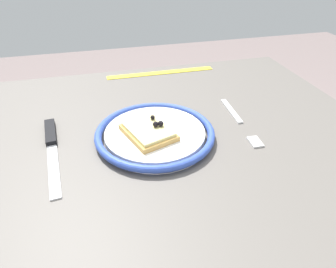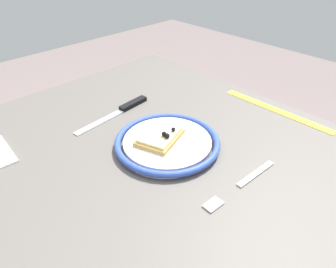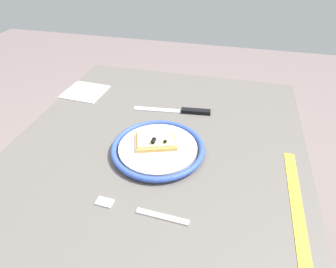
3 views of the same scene
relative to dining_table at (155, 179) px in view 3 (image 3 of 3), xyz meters
The scene contains 7 objects.
dining_table is the anchor object (origin of this frame).
plate 0.11m from the dining_table, 65.86° to the right, with size 0.24×0.24×0.02m.
pizza_slice_near 0.13m from the dining_table, ahead, with size 0.11×0.12×0.03m.
knife 0.23m from the dining_table, 11.77° to the right, with size 0.04×0.24×0.01m.
fork 0.22m from the dining_table, behind, with size 0.03×0.20×0.00m.
measuring_tape 0.36m from the dining_table, 104.80° to the right, with size 0.32×0.02×0.00m, color yellow.
napkin 0.42m from the dining_table, 52.32° to the left, with size 0.12×0.13×0.00m, color white.
Camera 3 is at (-0.54, -0.17, 1.25)m, focal length 30.73 mm.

